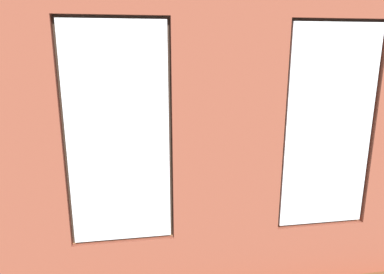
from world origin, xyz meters
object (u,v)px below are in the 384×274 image
table_plant_small (203,160)px  tv_flatscreen (46,146)px  couch_by_window (152,233)px  potted_plant_corner_near_left (275,130)px  remote_black (174,168)px  media_console (49,178)px  potted_plant_corner_far_left (384,203)px  cup_ceramic (162,171)px  couch_left (325,186)px  papasan_chair (159,148)px  potted_plant_by_left_couch (272,162)px  remote_silver (191,172)px  coffee_table (184,173)px  candle_jar (184,167)px  potted_plant_foreground_right (76,140)px

table_plant_small → tv_flatscreen: 2.84m
couch_by_window → potted_plant_corner_near_left: potted_plant_corner_near_left is taller
remote_black → media_console: bearing=-5.4°
couch_by_window → potted_plant_corner_far_left: (-3.08, 0.10, 0.22)m
cup_ceramic → couch_left: bearing=164.6°
papasan_chair → potted_plant_by_left_couch: papasan_chair is taller
table_plant_small → remote_silver: size_ratio=1.37×
couch_left → potted_plant_corner_near_left: size_ratio=1.38×
potted_plant_corner_far_left → coffee_table: bearing=-40.1°
cup_ceramic → couch_by_window: bearing=81.7°
papasan_chair → candle_jar: bearing=103.4°
coffee_table → potted_plant_corner_near_left: (-2.40, -1.73, 0.32)m
tv_flatscreen → potted_plant_by_left_couch: bearing=179.9°
remote_silver → tv_flatscreen: bearing=-28.8°
remote_black → potted_plant_corner_near_left: 3.06m
coffee_table → potted_plant_by_left_couch: 1.92m
table_plant_small → cup_ceramic: bearing=18.6°
tv_flatscreen → papasan_chair: bearing=-154.3°
coffee_table → couch_left: bearing=159.3°
potted_plant_foreground_right → potted_plant_by_left_couch: (-4.00, 1.20, -0.31)m
coffee_table → potted_plant_corner_far_left: potted_plant_corner_far_left is taller
candle_jar → tv_flatscreen: (2.43, -0.49, 0.36)m
couch_left → tv_flatscreen: bearing=-101.6°
remote_black → couch_left: bearing=162.8°
table_plant_small → potted_plant_corner_far_left: potted_plant_corner_far_left is taller
candle_jar → couch_by_window: bearing=70.9°
remote_black → potted_plant_corner_far_left: (-2.58, 2.13, 0.11)m
couch_left → potted_plant_foreground_right: 5.09m
potted_plant_corner_far_left → potted_plant_foreground_right: bearing=-39.2°
cup_ceramic → remote_black: 0.33m
couch_by_window → tv_flatscreen: (1.76, -2.42, 0.52)m
remote_black → potted_plant_corner_far_left: bearing=144.7°
cup_ceramic → media_console: bearing=-16.6°
remote_silver → papasan_chair: bearing=-89.5°
couch_by_window → coffee_table: size_ratio=1.43×
table_plant_small → tv_flatscreen: size_ratio=0.24×
remote_silver → potted_plant_by_left_couch: size_ratio=0.35×
remote_silver → media_console: size_ratio=0.16×
potted_plant_corner_near_left → potted_plant_by_left_couch: bearing=66.5°
remote_black → remote_silver: (-0.27, 0.22, 0.00)m
remote_black → table_plant_small: bearing=-171.5°
papasan_chair → potted_plant_foreground_right: bearing=-6.3°
couch_by_window → candle_jar: (-0.67, -1.93, 0.16)m
papasan_chair → potted_plant_by_left_couch: 2.43m
remote_silver → media_console: 2.61m
couch_by_window → table_plant_small: couch_by_window is taller
remote_silver → potted_plant_corner_far_left: 3.00m
remote_silver → potted_plant_foreground_right: (2.24, -1.81, 0.21)m
potted_plant_corner_near_left → potted_plant_by_left_couch: (0.54, 1.25, -0.36)m
potted_plant_by_left_couch → cup_ceramic: bearing=14.9°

